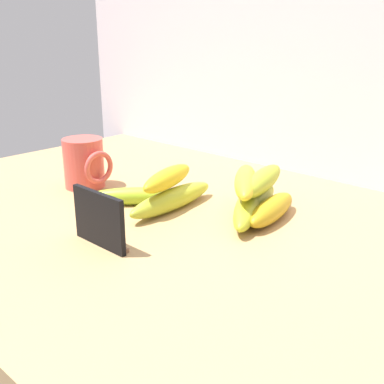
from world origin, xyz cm
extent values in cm
cube|color=tan|center=(0.00, 0.00, 1.50)|extent=(110.00, 76.00, 3.00)
cube|color=silver|center=(0.00, 39.00, 35.00)|extent=(130.00, 2.00, 70.00)
cube|color=black|center=(4.52, -15.02, 7.20)|extent=(11.00, 0.80, 8.40)
cube|color=#8B6043|center=(4.52, -14.22, 3.30)|extent=(9.90, 1.20, 0.60)
cylinder|color=#D04E47|center=(-20.64, 0.39, 7.97)|extent=(8.06, 8.06, 9.94)
torus|color=#D04E47|center=(-15.61, 0.39, 7.97)|extent=(1.00, 6.57, 6.57)
ellipsoid|color=#A9BA39|center=(12.96, 12.54, 4.94)|extent=(8.38, 17.04, 3.88)
ellipsoid|color=#98BF2B|center=(-4.26, 0.76, 4.64)|extent=(16.48, 16.83, 3.28)
ellipsoid|color=gold|center=(13.92, 8.73, 5.00)|extent=(13.47, 19.44, 3.99)
ellipsoid|color=#B59119|center=(17.61, 10.50, 4.97)|extent=(6.77, 15.94, 3.94)
ellipsoid|color=#ABB62F|center=(1.74, 2.85, 4.93)|extent=(5.23, 20.88, 3.86)
ellipsoid|color=yellow|center=(12.47, 9.89, 8.88)|extent=(12.94, 15.90, 3.78)
ellipsoid|color=gold|center=(0.69, 2.83, 8.64)|extent=(7.41, 15.43, 3.56)
ellipsoid|color=#A2B52A|center=(14.03, 12.60, 8.76)|extent=(8.53, 17.73, 3.76)
camera|label=1|loc=(58.36, -52.93, 33.50)|focal=44.51mm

